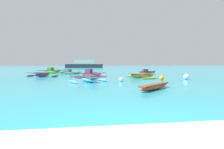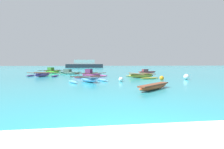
{
  "view_description": "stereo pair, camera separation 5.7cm",
  "coord_description": "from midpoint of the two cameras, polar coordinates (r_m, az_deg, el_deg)",
  "views": [
    {
      "loc": [
        -1.15,
        -3.02,
        1.59
      ],
      "look_at": [
        1.67,
        18.06,
        0.25
      ],
      "focal_mm": 28.0,
      "sensor_mm": 36.0,
      "label": 1
    },
    {
      "loc": [
        -1.09,
        -3.03,
        1.59
      ],
      "look_at": [
        1.67,
        18.06,
        0.25
      ],
      "focal_mm": 28.0,
      "sensor_mm": 36.0,
      "label": 2
    }
  ],
  "objects": [
    {
      "name": "moored_boat_2",
      "position": [
        30.15,
        -18.88,
        0.99
      ],
      "size": [
        4.83,
        4.77,
        0.96
      ],
      "rotation": [
        0.0,
        0.0,
        -0.81
      ],
      "color": "green",
      "rests_on": "ground_plane"
    },
    {
      "name": "mooring_buoy_0",
      "position": [
        17.32,
        16.01,
        -1.1
      ],
      "size": [
        0.42,
        0.42,
        0.42
      ],
      "color": "orange",
      "rests_on": "ground_plane"
    },
    {
      "name": "moored_boat_3",
      "position": [
        19.73,
        9.61,
        -0.36
      ],
      "size": [
        3.06,
        4.16,
        0.52
      ],
      "rotation": [
        0.0,
        0.0,
        0.21
      ],
      "color": "#AE9F38",
      "rests_on": "ground_plane"
    },
    {
      "name": "moored_boat_0",
      "position": [
        15.13,
        -7.6,
        -1.56
      ],
      "size": [
        3.5,
        2.96,
        0.51
      ],
      "rotation": [
        0.0,
        0.0,
        -1.1
      ],
      "color": "#58A1DB",
      "rests_on": "ground_plane"
    },
    {
      "name": "moored_boat_7",
      "position": [
        11.05,
        13.71,
        -3.77
      ],
      "size": [
        2.85,
        2.63,
        0.34
      ],
      "rotation": [
        0.0,
        0.0,
        0.73
      ],
      "color": "#BF552B",
      "rests_on": "ground_plane"
    },
    {
      "name": "ground_plane",
      "position": [
        3.6,
        12.48,
        -22.73
      ],
      "size": [
        240.0,
        240.0,
        0.0
      ],
      "color": "teal"
    },
    {
      "name": "distant_ferry",
      "position": [
        66.5,
        -8.94,
        3.25
      ],
      "size": [
        13.69,
        3.01,
        3.01
      ],
      "color": "#2D333D",
      "rests_on": "ground_plane"
    },
    {
      "name": "moored_boat_4",
      "position": [
        22.82,
        -21.66,
        -0.03
      ],
      "size": [
        3.87,
        2.88,
        0.52
      ],
      "rotation": [
        0.0,
        0.0,
        1.22
      ],
      "color": "#624291",
      "rests_on": "ground_plane"
    },
    {
      "name": "moored_boat_1",
      "position": [
        20.38,
        -6.9,
        -0.02
      ],
      "size": [
        4.08,
        3.97,
        0.96
      ],
      "rotation": [
        0.0,
        0.0,
        -0.83
      ],
      "color": "#94357E",
      "rests_on": "ground_plane"
    },
    {
      "name": "moored_boat_5",
      "position": [
        27.15,
        -13.63,
        0.69
      ],
      "size": [
        3.66,
        2.77,
        0.72
      ],
      "rotation": [
        0.0,
        0.0,
        -0.58
      ],
      "color": "gray",
      "rests_on": "ground_plane"
    },
    {
      "name": "mooring_buoy_2",
      "position": [
        19.03,
        23.16,
        -0.69
      ],
      "size": [
        0.53,
        0.53,
        0.53
      ],
      "color": "white",
      "rests_on": "ground_plane"
    },
    {
      "name": "mooring_buoy_1",
      "position": [
        15.42,
        3.06,
        -1.59
      ],
      "size": [
        0.39,
        0.39,
        0.39
      ],
      "color": "white",
      "rests_on": "ground_plane"
    },
    {
      "name": "moored_boat_6",
      "position": [
        28.8,
        11.33,
        0.87
      ],
      "size": [
        3.41,
        1.86,
        0.7
      ],
      "rotation": [
        0.0,
        0.0,
        0.39
      ],
      "color": "#AD4B57",
      "rests_on": "ground_plane"
    }
  ]
}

